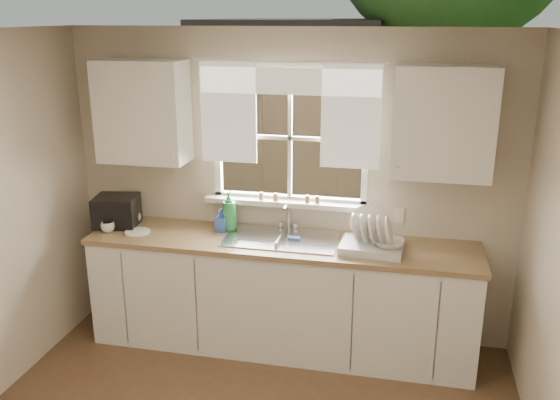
% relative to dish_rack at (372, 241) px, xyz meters
% --- Properties ---
extents(room_walls, '(3.62, 4.02, 2.50)m').
position_rel_dish_rack_xyz_m(room_walls, '(-0.70, -1.70, 0.25)').
color(room_walls, beige).
rests_on(room_walls, ground).
extents(ceiling, '(3.60, 4.00, 0.02)m').
position_rel_dish_rack_xyz_m(ceiling, '(-0.70, -1.63, 1.51)').
color(ceiling, silver).
rests_on(ceiling, room_walls).
extents(window, '(1.38, 0.16, 1.06)m').
position_rel_dish_rack_xyz_m(window, '(-0.70, 0.37, 0.50)').
color(window, white).
rests_on(window, room_walls).
extents(curtains, '(1.50, 0.03, 0.81)m').
position_rel_dish_rack_xyz_m(curtains, '(-0.70, 0.32, 0.95)').
color(curtains, white).
rests_on(curtains, room_walls).
extents(base_cabinets, '(3.00, 0.62, 0.87)m').
position_rel_dish_rack_xyz_m(base_cabinets, '(-0.70, 0.05, -0.55)').
color(base_cabinets, silver).
rests_on(base_cabinets, ground).
extents(countertop, '(3.04, 0.65, 0.04)m').
position_rel_dish_rack_xyz_m(countertop, '(-0.70, 0.05, -0.10)').
color(countertop, olive).
rests_on(countertop, base_cabinets).
extents(upper_cabinet_left, '(0.70, 0.33, 0.80)m').
position_rel_dish_rack_xyz_m(upper_cabinet_left, '(-1.85, 0.19, 0.86)').
color(upper_cabinet_left, silver).
rests_on(upper_cabinet_left, room_walls).
extents(upper_cabinet_right, '(0.70, 0.33, 0.80)m').
position_rel_dish_rack_xyz_m(upper_cabinet_right, '(0.45, 0.19, 0.86)').
color(upper_cabinet_right, silver).
rests_on(upper_cabinet_right, room_walls).
extents(wall_outlet, '(0.08, 0.01, 0.12)m').
position_rel_dish_rack_xyz_m(wall_outlet, '(0.18, 0.35, 0.09)').
color(wall_outlet, beige).
rests_on(wall_outlet, room_walls).
extents(sill_jars, '(0.50, 0.04, 0.06)m').
position_rel_dish_rack_xyz_m(sill_jars, '(-0.68, 0.31, 0.19)').
color(sill_jars, brown).
rests_on(sill_jars, window).
extents(sink, '(0.88, 0.52, 0.40)m').
position_rel_dish_rack_xyz_m(sink, '(-0.70, 0.08, -0.15)').
color(sink, '#B7B7BC').
rests_on(sink, countertop).
extents(dish_rack, '(0.47, 0.37, 0.31)m').
position_rel_dish_rack_xyz_m(dish_rack, '(0.00, 0.00, 0.00)').
color(dish_rack, silver).
rests_on(dish_rack, countertop).
extents(bowl, '(0.22, 0.22, 0.05)m').
position_rel_dish_rack_xyz_m(bowl, '(0.13, -0.05, 0.01)').
color(bowl, silver).
rests_on(bowl, dish_rack).
extents(soap_bottle_a, '(0.16, 0.17, 0.33)m').
position_rel_dish_rack_xyz_m(soap_bottle_a, '(-1.16, 0.20, 0.09)').
color(soap_bottle_a, green).
rests_on(soap_bottle_a, countertop).
extents(soap_bottle_b, '(0.09, 0.09, 0.19)m').
position_rel_dish_rack_xyz_m(soap_bottle_b, '(-1.21, 0.15, 0.02)').
color(soap_bottle_b, blue).
rests_on(soap_bottle_b, countertop).
extents(soap_bottle_c, '(0.17, 0.17, 0.16)m').
position_rel_dish_rack_xyz_m(soap_bottle_c, '(-1.99, 0.18, 0.01)').
color(soap_bottle_c, beige).
rests_on(soap_bottle_c, countertop).
extents(saucer, '(0.20, 0.20, 0.01)m').
position_rel_dish_rack_xyz_m(saucer, '(-1.86, -0.02, -0.07)').
color(saucer, white).
rests_on(saucer, countertop).
extents(cup, '(0.13, 0.13, 0.09)m').
position_rel_dish_rack_xyz_m(cup, '(-2.10, -0.06, -0.03)').
color(cup, silver).
rests_on(cup, countertop).
extents(black_appliance, '(0.38, 0.35, 0.25)m').
position_rel_dish_rack_xyz_m(black_appliance, '(-2.10, 0.10, 0.05)').
color(black_appliance, black).
rests_on(black_appliance, countertop).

